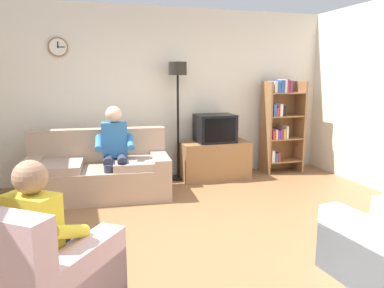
{
  "coord_description": "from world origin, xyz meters",
  "views": [
    {
      "loc": [
        -1.28,
        -3.29,
        1.64
      ],
      "look_at": [
        0.0,
        0.97,
        0.82
      ],
      "focal_mm": 34.82,
      "sensor_mm": 36.0,
      "label": 1
    }
  ],
  "objects_px": {
    "couch": "(99,174)",
    "person_in_left_armchair": "(44,232)",
    "floor_lamp": "(178,88)",
    "bookshelf": "(280,123)",
    "tv_stand": "(214,160)",
    "tv": "(215,128)",
    "armchair_near_window": "(38,282)",
    "person_on_couch": "(115,147)"
  },
  "relations": [
    {
      "from": "floor_lamp",
      "to": "armchair_near_window",
      "type": "xyz_separation_m",
      "value": [
        -1.8,
        -3.18,
        -1.16
      ]
    },
    {
      "from": "couch",
      "to": "armchair_near_window",
      "type": "bearing_deg",
      "value": -101.22
    },
    {
      "from": "person_on_couch",
      "to": "bookshelf",
      "type": "bearing_deg",
      "value": 12.23
    },
    {
      "from": "floor_lamp",
      "to": "armchair_near_window",
      "type": "height_order",
      "value": "floor_lamp"
    },
    {
      "from": "tv_stand",
      "to": "armchair_near_window",
      "type": "bearing_deg",
      "value": -127.61
    },
    {
      "from": "bookshelf",
      "to": "person_in_left_armchair",
      "type": "relative_size",
      "value": 1.42
    },
    {
      "from": "armchair_near_window",
      "to": "person_in_left_armchair",
      "type": "xyz_separation_m",
      "value": [
        0.05,
        0.07,
        0.32
      ]
    },
    {
      "from": "bookshelf",
      "to": "armchair_near_window",
      "type": "xyz_separation_m",
      "value": [
        -3.59,
        -3.15,
        -0.56
      ]
    },
    {
      "from": "tv",
      "to": "floor_lamp",
      "type": "distance_m",
      "value": 0.86
    },
    {
      "from": "couch",
      "to": "bookshelf",
      "type": "height_order",
      "value": "bookshelf"
    },
    {
      "from": "bookshelf",
      "to": "person_in_left_armchair",
      "type": "xyz_separation_m",
      "value": [
        -3.53,
        -3.07,
        -0.25
      ]
    },
    {
      "from": "bookshelf",
      "to": "person_on_couch",
      "type": "xyz_separation_m",
      "value": [
        -2.84,
        -0.62,
        -0.15
      ]
    },
    {
      "from": "tv",
      "to": "armchair_near_window",
      "type": "bearing_deg",
      "value": -127.83
    },
    {
      "from": "tv_stand",
      "to": "person_in_left_armchair",
      "type": "distance_m",
      "value": 3.81
    },
    {
      "from": "tv_stand",
      "to": "person_on_couch",
      "type": "xyz_separation_m",
      "value": [
        -1.62,
        -0.55,
        0.4
      ]
    },
    {
      "from": "person_in_left_armchair",
      "to": "person_on_couch",
      "type": "bearing_deg",
      "value": 74.26
    },
    {
      "from": "bookshelf",
      "to": "floor_lamp",
      "type": "xyz_separation_m",
      "value": [
        -1.79,
        0.03,
        0.6
      ]
    },
    {
      "from": "bookshelf",
      "to": "armchair_near_window",
      "type": "bearing_deg",
      "value": -138.75
    },
    {
      "from": "floor_lamp",
      "to": "couch",
      "type": "bearing_deg",
      "value": -157.15
    },
    {
      "from": "floor_lamp",
      "to": "person_on_couch",
      "type": "xyz_separation_m",
      "value": [
        -1.05,
        -0.65,
        -0.75
      ]
    },
    {
      "from": "couch",
      "to": "bookshelf",
      "type": "distance_m",
      "value": 3.15
    },
    {
      "from": "armchair_near_window",
      "to": "person_in_left_armchair",
      "type": "distance_m",
      "value": 0.33
    },
    {
      "from": "person_in_left_armchair",
      "to": "floor_lamp",
      "type": "bearing_deg",
      "value": 60.72
    },
    {
      "from": "couch",
      "to": "armchair_near_window",
      "type": "distance_m",
      "value": 2.69
    },
    {
      "from": "tv_stand",
      "to": "armchair_near_window",
      "type": "distance_m",
      "value": 3.88
    },
    {
      "from": "floor_lamp",
      "to": "person_in_left_armchair",
      "type": "relative_size",
      "value": 1.65
    },
    {
      "from": "tv_stand",
      "to": "person_on_couch",
      "type": "distance_m",
      "value": 1.76
    },
    {
      "from": "couch",
      "to": "floor_lamp",
      "type": "xyz_separation_m",
      "value": [
        1.27,
        0.54,
        1.14
      ]
    },
    {
      "from": "tv_stand",
      "to": "armchair_near_window",
      "type": "xyz_separation_m",
      "value": [
        -2.37,
        -3.08,
        -0.01
      ]
    },
    {
      "from": "tv_stand",
      "to": "bookshelf",
      "type": "distance_m",
      "value": 1.34
    },
    {
      "from": "couch",
      "to": "person_in_left_armchair",
      "type": "relative_size",
      "value": 1.76
    },
    {
      "from": "tv",
      "to": "person_on_couch",
      "type": "bearing_deg",
      "value": -162.16
    },
    {
      "from": "floor_lamp",
      "to": "person_in_left_armchair",
      "type": "bearing_deg",
      "value": -119.28
    },
    {
      "from": "tv_stand",
      "to": "person_on_couch",
      "type": "relative_size",
      "value": 0.89
    },
    {
      "from": "tv",
      "to": "floor_lamp",
      "type": "bearing_deg",
      "value": 167.88
    },
    {
      "from": "person_on_couch",
      "to": "person_in_left_armchair",
      "type": "height_order",
      "value": "person_on_couch"
    },
    {
      "from": "tv",
      "to": "person_in_left_armchair",
      "type": "bearing_deg",
      "value": -127.83
    },
    {
      "from": "tv_stand",
      "to": "couch",
      "type": "bearing_deg",
      "value": -166.69
    },
    {
      "from": "couch",
      "to": "tv",
      "type": "xyz_separation_m",
      "value": [
        1.85,
        0.41,
        0.5
      ]
    },
    {
      "from": "bookshelf",
      "to": "person_in_left_armchair",
      "type": "height_order",
      "value": "bookshelf"
    },
    {
      "from": "armchair_near_window",
      "to": "couch",
      "type": "bearing_deg",
      "value": 78.78
    },
    {
      "from": "tv_stand",
      "to": "tv",
      "type": "xyz_separation_m",
      "value": [
        -0.0,
        -0.02,
        0.52
      ]
    }
  ]
}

